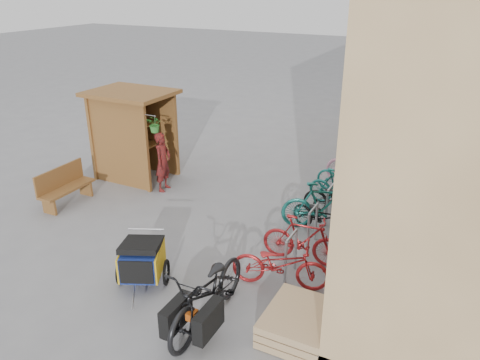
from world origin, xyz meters
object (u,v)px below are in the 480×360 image
at_px(shopping_carts, 395,148).
at_px(bike_2, 323,217).
at_px(person_kiosk, 163,162).
at_px(bike_5, 339,189).
at_px(bike_3, 323,206).
at_px(kiosk, 130,123).
at_px(bench, 64,186).
at_px(cargo_bike, 208,293).
at_px(pallet_stack, 299,323).
at_px(child_trailer, 142,259).
at_px(bike_1, 303,240).
at_px(bike_7, 358,169).
at_px(bike_0, 280,264).
at_px(bike_6, 348,178).
at_px(bike_4, 340,199).

height_order(shopping_carts, bike_2, shopping_carts).
bearing_deg(person_kiosk, bike_2, -103.14).
bearing_deg(bike_5, bike_3, -171.93).
height_order(kiosk, bench, kiosk).
bearing_deg(cargo_bike, pallet_stack, 15.97).
xyz_separation_m(child_trailer, cargo_bike, (1.60, -0.41, 0.07)).
height_order(kiosk, bike_1, kiosk).
height_order(person_kiosk, bike_3, person_kiosk).
distance_m(bike_2, bike_5, 1.42).
bearing_deg(person_kiosk, bike_5, -84.64).
bearing_deg(bike_7, cargo_bike, -173.41).
xyz_separation_m(bike_1, bike_2, (-0.00, 1.21, -0.07)).
height_order(cargo_bike, bike_2, cargo_bike).
bearing_deg(pallet_stack, cargo_bike, -163.55).
height_order(child_trailer, bike_7, bike_7).
bearing_deg(bike_0, cargo_bike, 141.96).
bearing_deg(bike_0, bench, 68.45).
distance_m(bench, person_kiosk, 2.44).
bearing_deg(kiosk, bike_6, 15.56).
bearing_deg(child_trailer, bike_3, 31.48).
distance_m(person_kiosk, bike_5, 4.46).
bearing_deg(person_kiosk, kiosk, 66.32).
relative_size(bench, bike_2, 0.95).
height_order(bike_5, bike_6, bike_5).
bearing_deg(shopping_carts, pallet_stack, -90.00).
relative_size(bike_2, bike_3, 0.86).
bearing_deg(child_trailer, kiosk, 105.63).
relative_size(bike_1, bike_5, 1.03).
distance_m(bike_4, bike_7, 1.71).
bearing_deg(shopping_carts, bike_1, -96.43).
xyz_separation_m(kiosk, person_kiosk, (1.25, -0.34, -0.78)).
relative_size(shopping_carts, bike_3, 1.30).
bearing_deg(bike_1, bike_5, -3.99).
height_order(bike_5, bike_7, bike_7).
xyz_separation_m(bike_1, bike_5, (-0.05, 2.63, -0.01)).
relative_size(bench, bike_6, 0.89).
distance_m(bike_1, bike_3, 1.44).
bearing_deg(bike_3, bike_5, -20.57).
relative_size(bike_0, bike_4, 1.02).
height_order(pallet_stack, bike_5, bike_5).
bearing_deg(bike_3, bike_1, 162.77).
bearing_deg(kiosk, bike_4, 2.40).
height_order(bench, child_trailer, bench).
height_order(pallet_stack, bike_4, bike_4).
distance_m(child_trailer, person_kiosk, 4.09).
bearing_deg(bench, bike_4, 20.56).
height_order(bike_3, bike_7, bike_7).
bearing_deg(bike_5, bike_6, 10.18).
bearing_deg(bike_2, bike_6, 20.12).
distance_m(shopping_carts, bike_3, 4.45).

